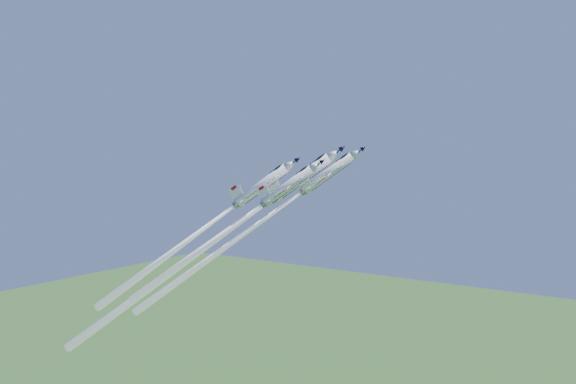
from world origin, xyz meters
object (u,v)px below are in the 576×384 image
Objects in this scene: jet_lead at (248,231)px; jet_right at (228,230)px; jet_left at (202,250)px; jet_slot at (198,233)px.

jet_right is (-0.28, -6.02, 0.81)m from jet_lead.
jet_slot is at bearing 9.56° from jet_left.
jet_lead is 10.73m from jet_slot.
jet_slot is at bearing -90.39° from jet_lead.
jet_left reaches higher than jet_slot.
jet_left is 1.38× the size of jet_slot.
jet_right is (11.67, -5.42, 5.78)m from jet_left.
jet_left is at bearing -108.67° from jet_lead.
jet_lead is at bearing 155.82° from jet_right.
jet_slot reaches higher than jet_right.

